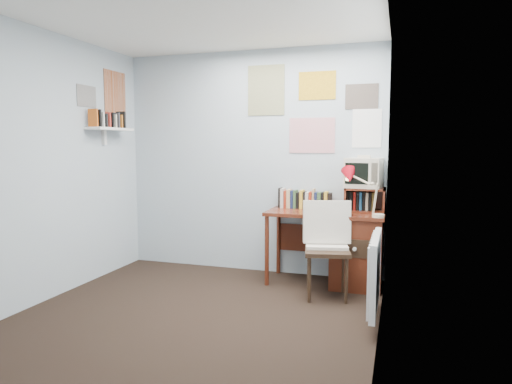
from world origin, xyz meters
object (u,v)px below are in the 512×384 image
crt_tv (364,171)px  wall_shelf (110,129)px  radiator (375,272)px  desk (351,247)px  desk_chair (327,251)px  desk_lamp (379,195)px  tv_riser (365,200)px

crt_tv → wall_shelf: wall_shelf is taller
radiator → desk: bearing=107.2°
desk → desk_chair: (-0.18, -0.43, 0.04)m
desk_lamp → wall_shelf: wall_shelf is taller
tv_riser → radiator: tv_riser is taller
desk_lamp → wall_shelf: (-2.84, -0.16, 0.65)m
desk → radiator: (0.29, -0.93, 0.01)m
desk_lamp → tv_riser: bearing=132.2°
desk_chair → desk_lamp: desk_lamp is taller
desk_lamp → radiator: size_ratio=0.53×
tv_riser → wall_shelf: wall_shelf is taller
tv_riser → crt_tv: 0.29m
crt_tv → wall_shelf: size_ratio=0.57×
desk → wall_shelf: (-2.57, -0.38, 1.21)m
desk → crt_tv: crt_tv is taller
desk → crt_tv: (0.10, 0.13, 0.77)m
tv_riser → wall_shelf: size_ratio=0.65×
desk → tv_riser: size_ratio=3.00×
desk → desk_chair: size_ratio=1.35×
desk_chair → crt_tv: 0.97m
tv_riser → radiator: 1.15m
tv_riser → desk_chair: bearing=-118.8°
tv_riser → wall_shelf: bearing=-169.7°
desk_chair → radiator: desk_chair is taller
desk_chair → crt_tv: (0.28, 0.56, 0.73)m
desk_lamp → crt_tv: 0.44m
desk_chair → radiator: 0.68m
desk → tv_riser: (0.12, 0.11, 0.48)m
desk_lamp → radiator: bearing=-70.6°
desk → crt_tv: bearing=52.7°
wall_shelf → desk_chair: bearing=-1.3°
wall_shelf → radiator: bearing=-10.9°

